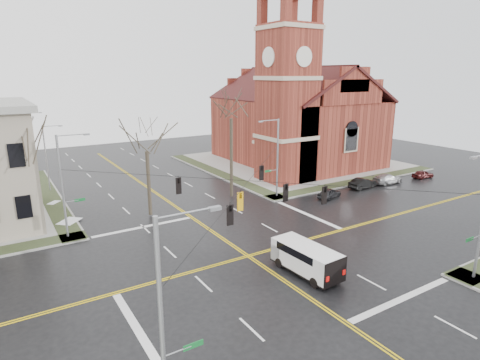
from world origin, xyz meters
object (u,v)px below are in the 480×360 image
signal_pole_nw (64,184)px  streetlight_north_b (31,135)px  parked_car_a (329,193)px  parked_car_c (387,179)px  parked_car_d (423,174)px  signal_pole_ne (276,156)px  streetlight_north_a (47,156)px  church (294,111)px  signal_pole_sw (166,318)px  tree_nw_near (147,147)px  tree_nw_far (22,151)px  cargo_van (304,256)px  parked_car_b (363,183)px  tree_ne (231,113)px

signal_pole_nw → streetlight_north_b: bearing=89.0°
parked_car_a → parked_car_c: bearing=-101.1°
parked_car_d → signal_pole_ne: bearing=85.6°
streetlight_north_b → parked_car_c: (38.13, -39.48, -3.83)m
streetlight_north_a → parked_car_c: 42.99m
church → parked_car_c: bearing=-80.5°
signal_pole_ne → parked_car_c: size_ratio=2.03×
church → signal_pole_sw: size_ratio=3.06×
streetlight_north_b → parked_car_a: bearing=-56.0°
signal_pole_nw → signal_pole_sw: 23.00m
parked_car_c → parked_car_d: parked_car_c is taller
signal_pole_nw → tree_nw_near: size_ratio=0.92×
signal_pole_ne → parked_car_d: bearing=-9.3°
parked_car_d → tree_nw_far: 48.91m
parked_car_c → signal_pole_ne: bearing=82.3°
parked_car_a → cargo_van: bearing=116.1°
streetlight_north_a → streetlight_north_b: bearing=90.0°
parked_car_b → tree_ne: (-15.96, 5.56, 9.14)m
signal_pole_ne → tree_ne: 7.07m
church → parked_car_a: (-8.33, -16.87, -7.84)m
parked_car_c → tree_nw_near: 31.83m
parked_car_b → tree_nw_far: (-36.87, 5.49, 6.92)m
church → streetlight_north_b: bearing=146.8°
streetlight_north_b → tree_nw_near: tree_nw_near is taller
tree_nw_far → tree_ne: bearing=0.2°
signal_pole_nw → cargo_van: 21.03m
streetlight_north_a → tree_nw_far: 14.57m
signal_pole_ne → signal_pole_sw: same height
signal_pole_nw → parked_car_d: (45.35, -3.71, -4.39)m
signal_pole_nw → parked_car_b: (34.24, -2.83, -4.29)m
signal_pole_ne → tree_ne: bearing=148.0°
church → tree_nw_far: 40.16m
parked_car_b → tree_nw_near: tree_nw_near is taller
signal_pole_nw → tree_ne: size_ratio=0.66×
parked_car_a → parked_car_b: 6.53m
parked_car_b → parked_car_c: bearing=-95.3°
parked_car_b → streetlight_north_b: bearing=37.1°
signal_pole_ne → tree_ne: size_ratio=0.66×
signal_pole_nw → parked_car_b: size_ratio=2.23×
tree_ne → streetlight_north_b: bearing=117.5°
church → streetlight_north_a: size_ratio=3.44×
signal_pole_sw → church: bearing=45.2°
signal_pole_sw → parked_car_b: (34.24, 20.17, -4.29)m
signal_pole_ne → church: bearing=44.7°
signal_pole_ne → tree_nw_far: 25.56m
signal_pole_ne → streetlight_north_a: bearing=143.1°
signal_pole_sw → streetlight_north_b: 59.51m
signal_pole_ne → signal_pole_sw: 32.28m
signal_pole_ne → parked_car_b: (11.59, -2.83, -4.29)m
parked_car_b → tree_ne: 19.21m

